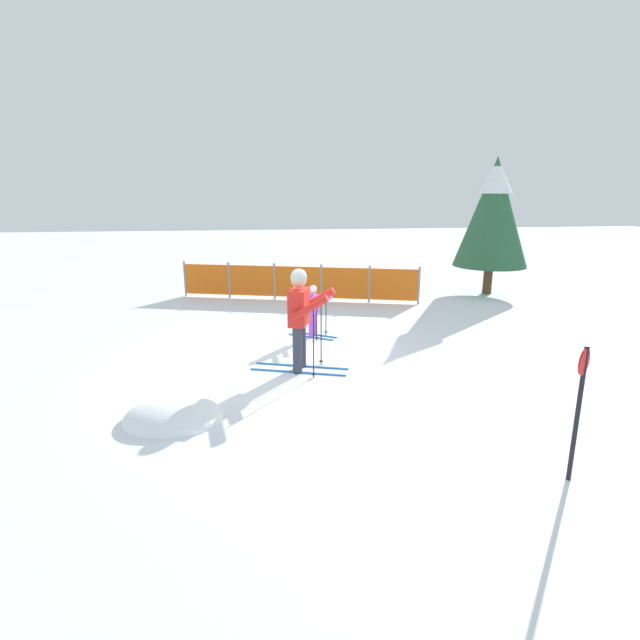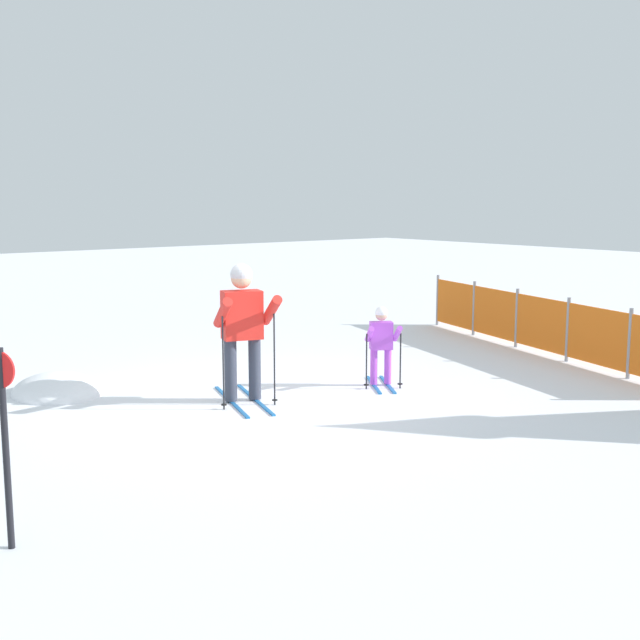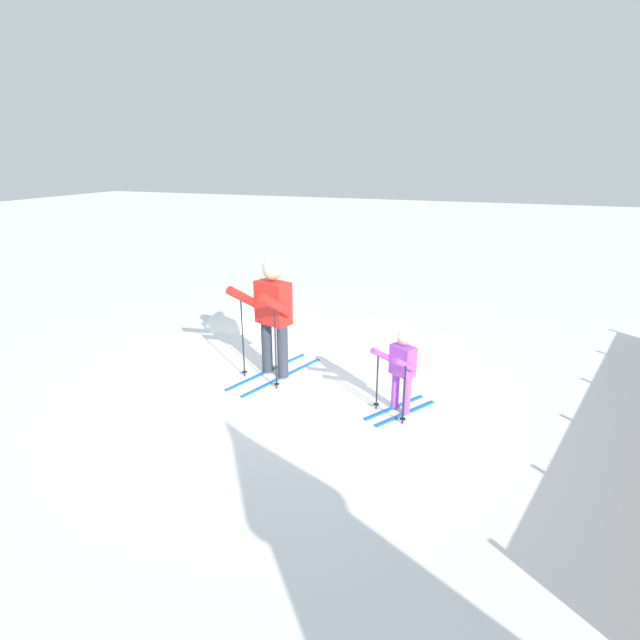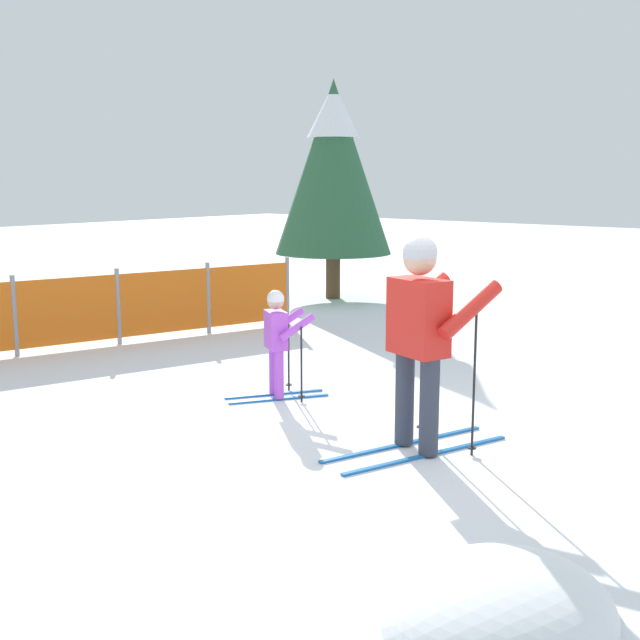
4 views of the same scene
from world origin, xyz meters
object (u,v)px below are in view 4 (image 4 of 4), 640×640
object	(u,v)px
skier_adult	(421,324)
skier_child	(278,335)
safety_fence	(68,311)
conifer_far	(333,165)

from	to	relation	value
skier_adult	skier_child	distance (m)	2.05
skier_adult	skier_child	bearing A→B (deg)	95.56
skier_child	safety_fence	world-z (taller)	skier_child
skier_adult	safety_fence	xyz separation A→B (m)	(0.39, 5.58, -0.54)
skier_adult	skier_child	size ratio (longest dim) A/B	1.60
skier_child	safety_fence	xyz separation A→B (m)	(-0.04, 3.62, -0.13)
conifer_far	safety_fence	bearing A→B (deg)	-178.23
safety_fence	skier_adult	bearing A→B (deg)	-94.02
skier_adult	conifer_far	bearing A→B (deg)	61.72
skier_adult	conifer_far	xyz separation A→B (m)	(6.03, 5.75, 1.36)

